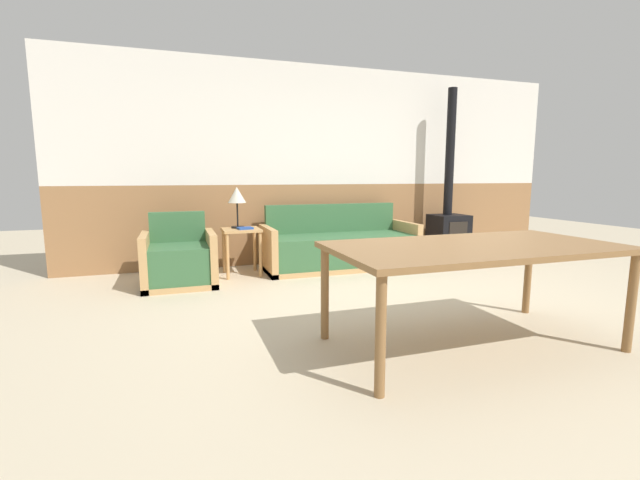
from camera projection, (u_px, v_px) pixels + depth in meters
ground_plane at (433, 313)px, 3.79m from camera, size 16.00×16.00×0.00m
wall_back at (331, 166)px, 6.05m from camera, size 7.20×0.06×2.70m
couch at (340, 248)px, 5.65m from camera, size 2.01×0.78×0.82m
armchair at (179, 262)px, 4.75m from camera, size 0.78×0.74×0.79m
side_table at (241, 238)px, 5.20m from camera, size 0.45×0.45×0.57m
table_lamp at (237, 197)px, 5.19m from camera, size 0.22×0.22×0.50m
book_stack at (245, 228)px, 5.13m from camera, size 0.19×0.16×0.02m
dining_table at (474, 253)px, 2.99m from camera, size 2.02×1.03×0.73m
wood_stove at (449, 218)px, 6.31m from camera, size 0.50×0.46×2.45m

